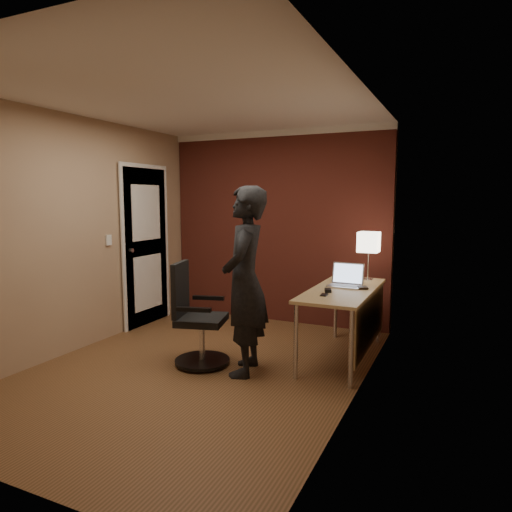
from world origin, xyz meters
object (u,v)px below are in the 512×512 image
laptop (346,280)px  wallet (363,288)px  mouse (328,290)px  person (245,281)px  phone (324,295)px  desk (350,302)px  office_chair (196,321)px  desk_lamp (369,243)px

laptop → wallet: bearing=-22.9°
mouse → person: size_ratio=0.06×
mouse → laptop: bearing=56.5°
mouse → phone: (0.01, -0.16, -0.01)m
phone → mouse: bearing=88.5°
desk → person: size_ratio=0.86×
wallet → office_chair: (-1.45, -0.82, -0.30)m
mouse → office_chair: size_ratio=0.10×
person → desk: bearing=117.1°
mouse → desk_lamp: bearing=54.2°
desk → desk_lamp: desk_lamp is taller
desk → mouse: 0.32m
desk → laptop: bearing=117.4°
desk_lamp → laptop: bearing=-107.3°
person → desk_lamp: bearing=131.6°
laptop → office_chair: 1.59m
desk → person: 1.13m
desk_lamp → wallet: (0.05, -0.51, -0.41)m
desk → office_chair: bearing=-150.8°
wallet → person: person is taller
desk → desk_lamp: 0.80m
mouse → phone: bearing=-107.2°
laptop → phone: size_ratio=2.96×
desk_lamp → wallet: bearing=-84.3°
phone → wallet: bearing=55.4°
desk → phone: phone is taller
phone → wallet: size_ratio=1.05×
office_chair → desk_lamp: bearing=43.7°
office_chair → person: person is taller
mouse → desk: bearing=33.5°
desk_lamp → office_chair: bearing=-136.3°
mouse → wallet: size_ratio=0.91×
office_chair → desk: bearing=29.2°
desk → desk_lamp: bearing=84.5°
laptop → phone: bearing=-98.2°
wallet → person: size_ratio=0.06×
wallet → phone: bearing=-119.8°
phone → wallet: (0.26, 0.46, 0.01)m
desk_lamp → laptop: size_ratio=1.57×
laptop → desk: bearing=-62.6°
desk → mouse: (-0.17, -0.23, 0.14)m
wallet → person: 1.23m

